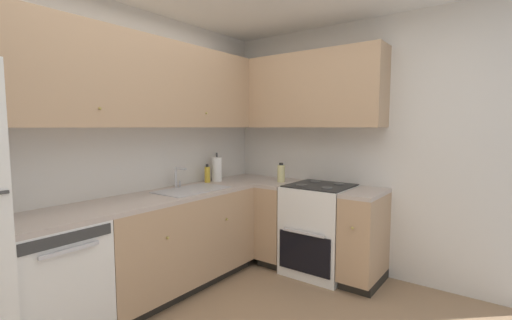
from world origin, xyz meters
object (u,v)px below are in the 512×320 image
object	(u,v)px
dishwasher	(50,285)
soap_bottle	(207,174)
oil_bottle	(281,173)
oven_range	(320,228)
paper_towel_roll	(217,169)

from	to	relation	value
dishwasher	soap_bottle	xyz separation A→B (m)	(1.69, 0.18, 0.55)
soap_bottle	oil_bottle	xyz separation A→B (m)	(0.50, -0.62, 0.01)
oven_range	oil_bottle	bearing A→B (deg)	92.36
dishwasher	oil_bottle	bearing A→B (deg)	-11.38
paper_towel_roll	oil_bottle	bearing A→B (deg)	-58.34
soap_bottle	paper_towel_roll	xyz separation A→B (m)	(0.13, -0.02, 0.05)
soap_bottle	paper_towel_roll	world-z (taller)	paper_towel_roll
oven_range	paper_towel_roll	bearing A→B (deg)	110.14
oven_range	paper_towel_roll	xyz separation A→B (m)	(-0.39, 1.06, 0.57)
oven_range	dishwasher	bearing A→B (deg)	157.79
oil_bottle	oven_range	bearing A→B (deg)	-87.64
dishwasher	oil_bottle	size ratio (longest dim) A/B	4.12
soap_bottle	oil_bottle	size ratio (longest dim) A/B	0.95
oven_range	oil_bottle	size ratio (longest dim) A/B	5.00
dishwasher	oven_range	distance (m)	2.39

